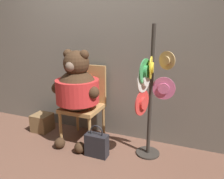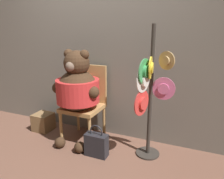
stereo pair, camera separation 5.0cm
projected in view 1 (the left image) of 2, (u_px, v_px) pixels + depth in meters
name	position (u px, v px, depth m)	size (l,w,h in m)	color
ground_plane	(75.00, 158.00, 2.56)	(14.00, 14.00, 0.00)	brown
wall_back	(102.00, 52.00, 2.95)	(8.00, 0.10, 2.32)	slate
chair	(85.00, 100.00, 2.92)	(0.48, 0.48, 0.99)	#B2844C
teddy_bear	(77.00, 88.00, 2.73)	(0.65, 0.58, 1.22)	#3D2819
hat_display_rack	(150.00, 93.00, 2.35)	(0.40, 0.46, 1.51)	#332D28
handbag_on_ground	(97.00, 145.00, 2.57)	(0.27, 0.13, 0.39)	#232328
wooden_crate	(42.00, 122.00, 3.22)	(0.25, 0.25, 0.25)	brown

